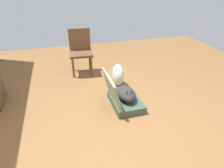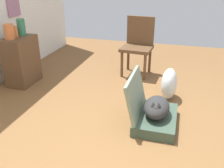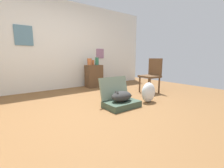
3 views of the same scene
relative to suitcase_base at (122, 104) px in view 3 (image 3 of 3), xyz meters
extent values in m
plane|color=brown|center=(-0.36, 0.25, -0.06)|extent=(7.68, 7.68, 0.00)
cube|color=silver|center=(-0.36, 2.51, 1.24)|extent=(6.40, 0.12, 2.60)
cube|color=slate|center=(-1.24, 2.43, 1.45)|extent=(0.42, 0.02, 0.50)
cube|color=#9D6B87|center=(1.06, 2.43, 1.03)|extent=(0.29, 0.02, 0.32)
cube|color=#384C3D|center=(0.00, 0.00, 0.00)|extent=(0.66, 0.45, 0.12)
cube|color=gray|center=(0.00, 0.24, 0.28)|extent=(0.66, 0.14, 0.45)
ellipsoid|color=#2D2D2D|center=(0.00, 0.00, 0.16)|extent=(0.44, 0.28, 0.19)
sphere|color=#2D2D2D|center=(-0.12, 0.00, 0.19)|extent=(0.10, 0.10, 0.10)
cone|color=#2D2D2D|center=(-0.12, -0.03, 0.26)|extent=(0.05, 0.05, 0.05)
cone|color=#2D2D2D|center=(-0.12, 0.03, 0.26)|extent=(0.05, 0.05, 0.05)
cylinder|color=#2D2D2D|center=(0.20, 0.04, 0.10)|extent=(0.20, 0.03, 0.07)
ellipsoid|color=silver|center=(0.68, -0.08, 0.15)|extent=(0.35, 0.21, 0.43)
cube|color=brown|center=(0.61, 2.10, 0.30)|extent=(0.51, 0.33, 0.71)
cylinder|color=#CC6B38|center=(0.48, 2.13, 0.76)|extent=(0.14, 0.14, 0.21)
cylinder|color=#2D7051|center=(0.73, 2.11, 0.77)|extent=(0.12, 0.12, 0.24)
cylinder|color=#CC6B38|center=(0.61, 2.13, 0.73)|extent=(0.07, 0.07, 0.16)
cylinder|color=brown|center=(1.26, 0.70, 0.15)|extent=(0.04, 0.04, 0.42)
cylinder|color=brown|center=(1.23, 0.33, 0.15)|extent=(0.04, 0.04, 0.42)
cylinder|color=brown|center=(1.61, 0.68, 0.15)|extent=(0.04, 0.04, 0.42)
cylinder|color=brown|center=(1.58, 0.30, 0.15)|extent=(0.04, 0.04, 0.42)
cube|color=brown|center=(1.42, 0.50, 0.39)|extent=(0.48, 0.51, 0.05)
cube|color=brown|center=(1.61, 0.49, 0.64)|extent=(0.08, 0.45, 0.46)
camera|label=1|loc=(-2.46, 0.95, 1.78)|focal=30.84mm
camera|label=2|loc=(-2.46, -0.19, 1.53)|focal=40.21mm
camera|label=3|loc=(-1.83, -2.14, 0.89)|focal=24.25mm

